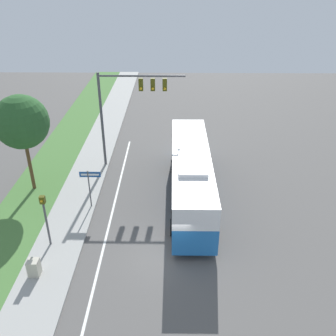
{
  "coord_description": "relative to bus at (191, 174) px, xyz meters",
  "views": [
    {
      "loc": [
        0.27,
        -16.12,
        14.11
      ],
      "look_at": [
        0.0,
        6.48,
        1.88
      ],
      "focal_mm": 40.0,
      "sensor_mm": 36.0,
      "label": 1
    }
  ],
  "objects": [
    {
      "name": "utility_cabinet",
      "position": [
        -8.26,
        -7.33,
        -1.44
      ],
      "size": [
        0.57,
        0.56,
        0.92
      ],
      "color": "#B7B29E",
      "rests_on": "sidewalk"
    },
    {
      "name": "lane_divider_near",
      "position": [
        -5.12,
        -5.47,
        -2.02
      ],
      "size": [
        0.14,
        30.0,
        0.01
      ],
      "color": "silver",
      "rests_on": "ground_plane"
    },
    {
      "name": "signal_gantry",
      "position": [
        -4.51,
        4.9,
        3.42
      ],
      "size": [
        6.36,
        0.41,
        7.47
      ],
      "color": "#4C4C51",
      "rests_on": "ground_plane"
    },
    {
      "name": "pedestrian_signal",
      "position": [
        -8.16,
        -4.93,
        0.23
      ],
      "size": [
        0.28,
        0.34,
        3.34
      ],
      "color": "#4C4C51",
      "rests_on": "ground_plane"
    },
    {
      "name": "street_sign",
      "position": [
        -6.5,
        -1.05,
        -0.11
      ],
      "size": [
        1.35,
        0.08,
        2.73
      ],
      "color": "#4C4C51",
      "rests_on": "ground_plane"
    },
    {
      "name": "sidewalk",
      "position": [
        -7.72,
        -5.47,
        -1.96
      ],
      "size": [
        2.8,
        80.0,
        0.12
      ],
      "color": "#9E9E99",
      "rests_on": "ground_plane"
    },
    {
      "name": "roadside_tree",
      "position": [
        -11.1,
        1.19,
        3.11
      ],
      "size": [
        3.59,
        3.59,
        6.84
      ],
      "color": "brown",
      "rests_on": "grass_verge"
    },
    {
      "name": "bus",
      "position": [
        0.0,
        0.0,
        0.0
      ],
      "size": [
        2.65,
        12.39,
        3.66
      ],
      "color": "#236BB7",
      "rests_on": "ground_plane"
    },
    {
      "name": "ground_plane",
      "position": [
        -1.52,
        -5.47,
        -2.02
      ],
      "size": [
        80.0,
        80.0,
        0.0
      ],
      "primitive_type": "plane",
      "color": "#565451"
    }
  ]
}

